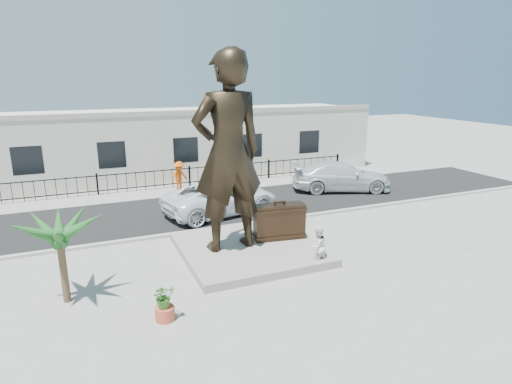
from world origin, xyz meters
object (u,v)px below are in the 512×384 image
statue (228,153)px  car_white (221,197)px  suitcase (279,221)px  tourist (318,246)px

statue → car_white: statue is taller
statue → car_white: (1.34, 5.06, -3.19)m
suitcase → tourist: suitcase is taller
tourist → car_white: car_white is taller
statue → tourist: 4.75m
suitcase → car_white: (-0.85, 4.98, -0.19)m
statue → tourist: statue is taller
car_white → tourist: bearing=177.5°
suitcase → car_white: suitcase is taller
tourist → suitcase: bearing=-89.6°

